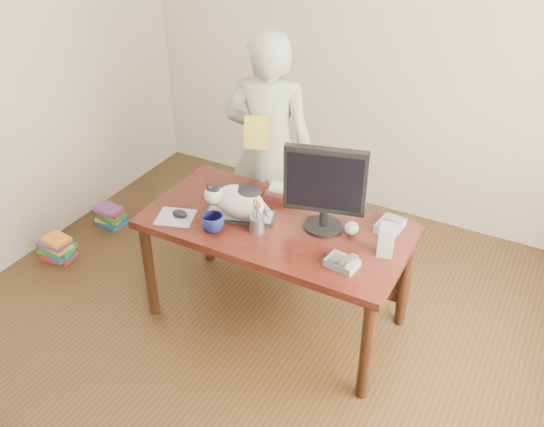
{
  "coord_description": "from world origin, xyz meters",
  "views": [
    {
      "loc": [
        1.41,
        -2.06,
        2.77
      ],
      "look_at": [
        0.0,
        0.55,
        0.85
      ],
      "focal_mm": 40.0,
      "sensor_mm": 36.0,
      "label": 1
    }
  ],
  "objects_px": {
    "desk": "(282,237)",
    "cat": "(237,200)",
    "phone": "(343,262)",
    "calculator": "(390,226)",
    "baseball": "(352,228)",
    "keyboard": "(240,216)",
    "coffee_mug": "(213,223)",
    "mouse": "(180,214)",
    "book_stack": "(282,192)",
    "person": "(269,149)",
    "book_pile_a": "(57,248)",
    "book_pile_b": "(110,216)",
    "speaker": "(386,240)",
    "pen_cup": "(257,222)",
    "monitor": "(325,185)"
  },
  "relations": [
    {
      "from": "mouse",
      "to": "speaker",
      "type": "relative_size",
      "value": 0.62
    },
    {
      "from": "baseball",
      "to": "calculator",
      "type": "xyz_separation_m",
      "value": [
        0.18,
        0.16,
        -0.02
      ]
    },
    {
      "from": "mouse",
      "to": "calculator",
      "type": "height_order",
      "value": "calculator"
    },
    {
      "from": "pen_cup",
      "to": "book_pile_a",
      "type": "relative_size",
      "value": 0.82
    },
    {
      "from": "mouse",
      "to": "book_pile_b",
      "type": "height_order",
      "value": "mouse"
    },
    {
      "from": "keyboard",
      "to": "person",
      "type": "xyz_separation_m",
      "value": [
        -0.19,
        0.71,
        0.09
      ]
    },
    {
      "from": "book_stack",
      "to": "calculator",
      "type": "xyz_separation_m",
      "value": [
        0.73,
        -0.03,
        -0.01
      ]
    },
    {
      "from": "speaker",
      "to": "book_pile_a",
      "type": "height_order",
      "value": "speaker"
    },
    {
      "from": "person",
      "to": "cat",
      "type": "bearing_deg",
      "value": 83.67
    },
    {
      "from": "book_stack",
      "to": "book_pile_b",
      "type": "bearing_deg",
      "value": 170.31
    },
    {
      "from": "book_pile_b",
      "to": "mouse",
      "type": "bearing_deg",
      "value": -25.63
    },
    {
      "from": "cat",
      "to": "coffee_mug",
      "type": "relative_size",
      "value": 3.02
    },
    {
      "from": "desk",
      "to": "cat",
      "type": "bearing_deg",
      "value": -151.2
    },
    {
      "from": "keyboard",
      "to": "coffee_mug",
      "type": "relative_size",
      "value": 3.38
    },
    {
      "from": "monitor",
      "to": "speaker",
      "type": "bearing_deg",
      "value": -22.66
    },
    {
      "from": "monitor",
      "to": "calculator",
      "type": "distance_m",
      "value": 0.48
    },
    {
      "from": "keyboard",
      "to": "monitor",
      "type": "relative_size",
      "value": 0.85
    },
    {
      "from": "pen_cup",
      "to": "speaker",
      "type": "height_order",
      "value": "pen_cup"
    },
    {
      "from": "mouse",
      "to": "calculator",
      "type": "bearing_deg",
      "value": 3.31
    },
    {
      "from": "baseball",
      "to": "book_stack",
      "type": "bearing_deg",
      "value": 161.79
    },
    {
      "from": "desk",
      "to": "pen_cup",
      "type": "distance_m",
      "value": 0.3
    },
    {
      "from": "keyboard",
      "to": "book_pile_b",
      "type": "xyz_separation_m",
      "value": [
        -1.5,
        0.4,
        -0.69
      ]
    },
    {
      "from": "baseball",
      "to": "keyboard",
      "type": "bearing_deg",
      "value": -166.76
    },
    {
      "from": "phone",
      "to": "book_stack",
      "type": "bearing_deg",
      "value": 149.88
    },
    {
      "from": "person",
      "to": "coffee_mug",
      "type": "bearing_deg",
      "value": 77.56
    },
    {
      "from": "calculator",
      "to": "keyboard",
      "type": "bearing_deg",
      "value": -153.89
    },
    {
      "from": "calculator",
      "to": "book_pile_b",
      "type": "height_order",
      "value": "calculator"
    },
    {
      "from": "monitor",
      "to": "cat",
      "type": "bearing_deg",
      "value": 179.3
    },
    {
      "from": "desk",
      "to": "calculator",
      "type": "xyz_separation_m",
      "value": [
        0.62,
        0.19,
        0.17
      ]
    },
    {
      "from": "mouse",
      "to": "speaker",
      "type": "distance_m",
      "value": 1.25
    },
    {
      "from": "mouse",
      "to": "book_stack",
      "type": "relative_size",
      "value": 0.5
    },
    {
      "from": "keyboard",
      "to": "calculator",
      "type": "height_order",
      "value": "calculator"
    },
    {
      "from": "speaker",
      "to": "book_pile_a",
      "type": "xyz_separation_m",
      "value": [
        -2.43,
        -0.22,
        -0.76
      ]
    },
    {
      "from": "cat",
      "to": "baseball",
      "type": "relative_size",
      "value": 4.89
    },
    {
      "from": "keyboard",
      "to": "book_pile_a",
      "type": "relative_size",
      "value": 1.68
    },
    {
      "from": "coffee_mug",
      "to": "phone",
      "type": "bearing_deg",
      "value": 3.21
    },
    {
      "from": "keyboard",
      "to": "book_pile_b",
      "type": "distance_m",
      "value": 1.69
    },
    {
      "from": "keyboard",
      "to": "mouse",
      "type": "bearing_deg",
      "value": -171.43
    },
    {
      "from": "coffee_mug",
      "to": "book_pile_b",
      "type": "relative_size",
      "value": 0.52
    },
    {
      "from": "coffee_mug",
      "to": "book_pile_a",
      "type": "bearing_deg",
      "value": 178.38
    },
    {
      "from": "desk",
      "to": "speaker",
      "type": "bearing_deg",
      "value": -4.82
    },
    {
      "from": "book_pile_b",
      "to": "book_stack",
      "type": "bearing_deg",
      "value": -2.09
    },
    {
      "from": "book_stack",
      "to": "book_pile_b",
      "type": "distance_m",
      "value": 1.76
    },
    {
      "from": "person",
      "to": "calculator",
      "type": "bearing_deg",
      "value": 138.77
    },
    {
      "from": "monitor",
      "to": "coffee_mug",
      "type": "relative_size",
      "value": 3.97
    },
    {
      "from": "phone",
      "to": "calculator",
      "type": "height_order",
      "value": "phone"
    },
    {
      "from": "mouse",
      "to": "person",
      "type": "relative_size",
      "value": 0.07
    },
    {
      "from": "phone",
      "to": "pen_cup",
      "type": "bearing_deg",
      "value": -179.25
    },
    {
      "from": "mouse",
      "to": "coffee_mug",
      "type": "height_order",
      "value": "coffee_mug"
    },
    {
      "from": "baseball",
      "to": "book_pile_a",
      "type": "xyz_separation_m",
      "value": [
        -2.19,
        -0.31,
        -0.7
      ]
    }
  ]
}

